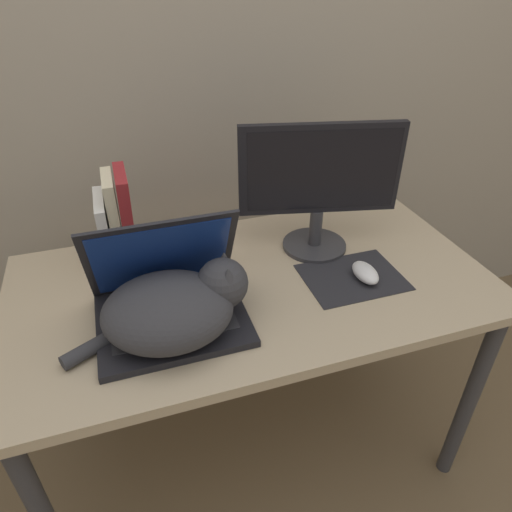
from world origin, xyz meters
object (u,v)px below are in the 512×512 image
(external_monitor, at_px, (320,183))
(book_row, at_px, (116,222))
(cat, at_px, (175,307))
(laptop, at_px, (169,300))
(computer_mouse, at_px, (365,273))

(external_monitor, height_order, book_row, external_monitor)
(cat, relative_size, book_row, 1.65)
(laptop, distance_m, book_row, 0.31)
(cat, distance_m, book_row, 0.36)
(cat, xyz_separation_m, computer_mouse, (0.50, 0.05, -0.05))
(external_monitor, bearing_deg, book_row, 168.10)
(laptop, bearing_deg, book_row, 106.90)
(laptop, bearing_deg, external_monitor, 21.59)
(laptop, distance_m, computer_mouse, 0.51)
(cat, distance_m, external_monitor, 0.51)
(external_monitor, height_order, computer_mouse, external_monitor)
(computer_mouse, bearing_deg, external_monitor, 107.81)
(laptop, distance_m, cat, 0.06)
(cat, bearing_deg, computer_mouse, 5.55)
(external_monitor, distance_m, computer_mouse, 0.27)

